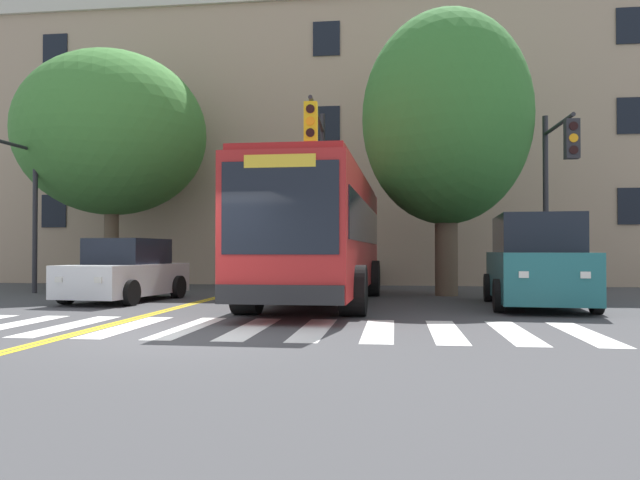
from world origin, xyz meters
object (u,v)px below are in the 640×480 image
city_bus (321,233)px  street_tree_curbside_large (446,118)px  car_silver_behind_bus (358,264)px  street_tree_curbside_small (112,134)px  traffic_light_near_corner (556,174)px  traffic_light_overhead (318,165)px  car_white_near_lane (126,273)px  car_teal_far_lane (536,263)px  traffic_light_far_corner (10,184)px

city_bus → street_tree_curbside_large: 5.90m
car_silver_behind_bus → city_bus: bearing=-92.2°
car_silver_behind_bus → street_tree_curbside_small: size_ratio=0.54×
traffic_light_near_corner → traffic_light_overhead: 6.66m
traffic_light_overhead → street_tree_curbside_small: bearing=156.4°
city_bus → car_silver_behind_bus: bearing=87.8°
car_white_near_lane → car_teal_far_lane: car_teal_far_lane is taller
car_silver_behind_bus → traffic_light_near_corner: traffic_light_near_corner is taller
car_teal_far_lane → traffic_light_near_corner: traffic_light_near_corner is taller
car_white_near_lane → traffic_light_overhead: size_ratio=0.76×
car_silver_behind_bus → street_tree_curbside_large: (3.17, -6.63, 4.70)m
city_bus → street_tree_curbside_large: (3.54, 3.00, 3.65)m
car_white_near_lane → car_teal_far_lane: (10.86, -0.48, 0.29)m
traffic_light_overhead → street_tree_curbside_large: street_tree_curbside_large is taller
street_tree_curbside_small → traffic_light_overhead: bearing=-23.6°
street_tree_curbside_large → street_tree_curbside_small: (-11.86, 1.89, 0.14)m
traffic_light_far_corner → street_tree_curbside_large: 13.66m
car_teal_far_lane → street_tree_curbside_small: street_tree_curbside_small is taller
street_tree_curbside_large → car_silver_behind_bus: bearing=115.6°
car_teal_far_lane → traffic_light_overhead: traffic_light_overhead is taller
city_bus → traffic_light_near_corner: 6.68m
car_teal_far_lane → traffic_light_overhead: bearing=160.0°
city_bus → car_white_near_lane: bearing=-177.6°
city_bus → traffic_light_far_corner: size_ratio=2.11×
traffic_light_near_corner → city_bus: bearing=-170.0°
car_teal_far_lane → street_tree_curbside_small: (-13.77, 5.60, 4.58)m
city_bus → car_teal_far_lane: city_bus is taller
city_bus → traffic_light_far_corner: 10.04m
traffic_light_near_corner → traffic_light_far_corner: (-16.22, 0.07, -0.05)m
city_bus → traffic_light_far_corner: bearing=173.1°
car_white_near_lane → traffic_light_near_corner: (11.80, 1.35, 2.72)m
city_bus → street_tree_curbside_large: size_ratio=1.25×
car_white_near_lane → street_tree_curbside_large: (8.96, 3.22, 4.73)m
car_teal_far_lane → traffic_light_far_corner: size_ratio=0.97×
street_tree_curbside_large → traffic_light_far_corner: bearing=-172.3°
city_bus → street_tree_curbside_large: street_tree_curbside_large is taller
street_tree_curbside_large → street_tree_curbside_small: street_tree_curbside_large is taller
city_bus → car_teal_far_lane: (5.44, -0.71, -0.79)m
car_teal_far_lane → traffic_light_far_corner: 15.58m
city_bus → traffic_light_near_corner: traffic_light_near_corner is taller
car_white_near_lane → street_tree_curbside_large: bearing=19.8°
traffic_light_near_corner → street_tree_curbside_small: (-14.70, 3.77, 2.16)m
car_teal_far_lane → traffic_light_near_corner: (0.94, 1.83, 2.43)m
city_bus → traffic_light_overhead: bearing=100.9°
car_white_near_lane → car_teal_far_lane: size_ratio=0.87×
traffic_light_near_corner → street_tree_curbside_small: size_ratio=0.62×
city_bus → traffic_light_near_corner: (6.38, 1.12, 1.64)m
traffic_light_near_corner → street_tree_curbside_small: street_tree_curbside_small is taller
traffic_light_near_corner → traffic_light_overhead: bearing=177.9°
city_bus → street_tree_curbside_small: size_ratio=1.29×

